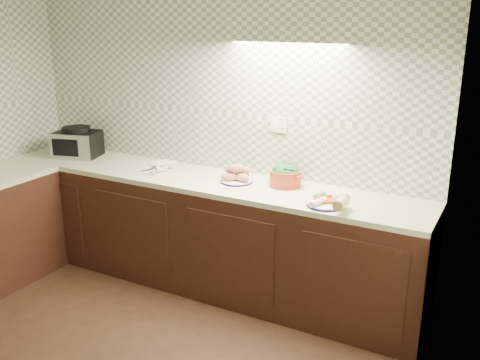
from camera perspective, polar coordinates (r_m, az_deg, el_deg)
The scene contains 8 objects.
room at distance 2.92m, azimuth -21.00°, elevation 6.40°, with size 3.60×3.60×2.60m.
counter at distance 4.19m, azimuth -18.45°, elevation -7.20°, with size 3.60×3.60×0.90m.
toaster_oven at distance 4.99m, azimuth -16.97°, elevation 3.82°, with size 0.44×0.39×0.27m.
parsnip_pile at distance 4.46m, azimuth -9.41°, elevation 1.53°, with size 0.34×0.32×0.07m.
sweet_potato_plate at distance 4.05m, azimuth -0.37°, elevation 0.49°, with size 0.25×0.25×0.15m.
onion_bowl at distance 4.17m, azimuth -0.06°, elevation 0.83°, with size 0.15×0.15×0.11m.
dutch_oven at distance 3.97m, azimuth 4.88°, elevation 0.52°, with size 0.30×0.30×0.17m.
veg_plate at distance 3.58m, azimuth 9.85°, elevation -2.24°, with size 0.31×0.25×0.12m.
Camera 1 is at (2.19, -1.86, 2.12)m, focal length 40.00 mm.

